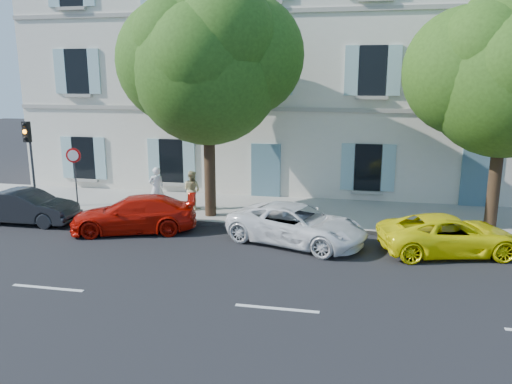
% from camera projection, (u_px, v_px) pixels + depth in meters
% --- Properties ---
extents(ground, '(90.00, 90.00, 0.00)m').
position_uv_depth(ground, '(297.00, 252.00, 15.57)').
color(ground, black).
extents(sidewalk, '(36.00, 4.50, 0.15)m').
position_uv_depth(sidewalk, '(310.00, 213.00, 19.80)').
color(sidewalk, '#A09E96').
rests_on(sidewalk, ground).
extents(kerb, '(36.00, 0.16, 0.16)m').
position_uv_depth(kerb, '(305.00, 229.00, 17.73)').
color(kerb, '#9E998E').
rests_on(kerb, ground).
extents(building, '(28.00, 7.00, 12.00)m').
position_uv_depth(building, '(324.00, 63.00, 23.97)').
color(building, silver).
rests_on(building, ground).
extents(car_dark_sedan, '(3.82, 1.37, 1.25)m').
position_uv_depth(car_dark_sedan, '(26.00, 207.00, 18.55)').
color(car_dark_sedan, black).
rests_on(car_dark_sedan, ground).
extents(car_red_coupe, '(4.68, 2.97, 1.26)m').
position_uv_depth(car_red_coupe, '(134.00, 214.00, 17.53)').
color(car_red_coupe, '#B60F05').
rests_on(car_red_coupe, ground).
extents(car_white_coupe, '(5.02, 3.49, 1.27)m').
position_uv_depth(car_white_coupe, '(297.00, 225.00, 16.27)').
color(car_white_coupe, white).
rests_on(car_white_coupe, ground).
extents(car_yellow_supercar, '(4.64, 2.94, 1.19)m').
position_uv_depth(car_yellow_supercar, '(450.00, 235.00, 15.34)').
color(car_yellow_supercar, '#F9ED0A').
rests_on(car_yellow_supercar, ground).
extents(tree_left, '(5.45, 5.45, 8.45)m').
position_uv_depth(tree_left, '(208.00, 70.00, 17.98)').
color(tree_left, '#3A2819').
rests_on(tree_left, sidewalk).
extents(tree_right, '(5.13, 5.13, 7.90)m').
position_uv_depth(tree_right, '(505.00, 81.00, 16.45)').
color(tree_right, '#3A2819').
rests_on(tree_right, sidewalk).
extents(traffic_light, '(0.31, 0.39, 3.49)m').
position_uv_depth(traffic_light, '(29.00, 146.00, 19.85)').
color(traffic_light, '#383A3D').
rests_on(traffic_light, sidewalk).
extents(road_sign, '(0.58, 0.15, 2.51)m').
position_uv_depth(road_sign, '(74.00, 166.00, 19.45)').
color(road_sign, '#383A3D').
rests_on(road_sign, sidewalk).
extents(pedestrian_a, '(0.73, 0.70, 1.68)m').
position_uv_depth(pedestrian_a, '(156.00, 188.00, 20.03)').
color(pedestrian_a, white).
rests_on(pedestrian_a, sidewalk).
extents(pedestrian_b, '(0.91, 0.81, 1.56)m').
position_uv_depth(pedestrian_b, '(192.00, 190.00, 19.97)').
color(pedestrian_b, tan).
rests_on(pedestrian_b, sidewalk).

